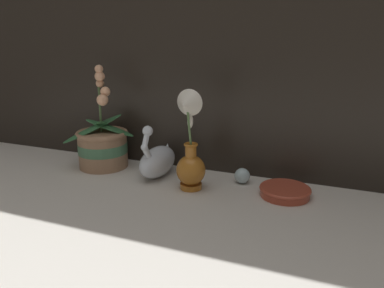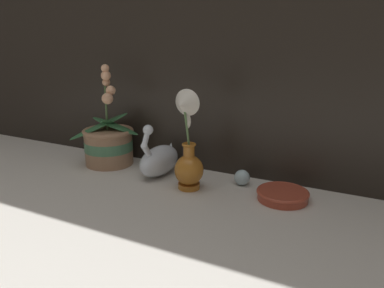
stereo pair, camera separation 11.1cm
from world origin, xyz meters
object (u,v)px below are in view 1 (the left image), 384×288
(amber_dish, at_px, (285,191))
(swan_figurine, at_px, (158,160))
(blue_vase, at_px, (190,154))
(glass_sphere, at_px, (242,176))
(orchid_potted_plant, at_px, (103,144))

(amber_dish, bearing_deg, swan_figurine, 177.88)
(blue_vase, height_order, amber_dish, blue_vase)
(blue_vase, relative_size, amber_dish, 2.06)
(amber_dish, bearing_deg, blue_vase, -168.72)
(swan_figurine, relative_size, blue_vase, 0.66)
(blue_vase, relative_size, glass_sphere, 6.26)
(blue_vase, height_order, glass_sphere, blue_vase)
(swan_figurine, bearing_deg, orchid_potted_plant, 177.29)
(swan_figurine, height_order, blue_vase, blue_vase)
(swan_figurine, relative_size, amber_dish, 1.35)
(glass_sphere, height_order, amber_dish, glass_sphere)
(glass_sphere, bearing_deg, swan_figurine, -172.44)
(amber_dish, bearing_deg, glass_sphere, 159.57)
(orchid_potted_plant, bearing_deg, swan_figurine, -2.71)
(orchid_potted_plant, relative_size, blue_vase, 1.17)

